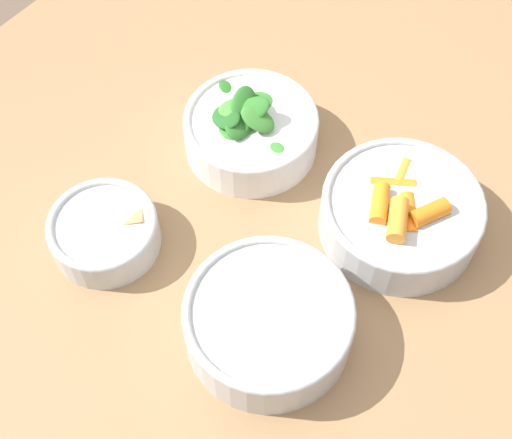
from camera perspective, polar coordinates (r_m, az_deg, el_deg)
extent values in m
plane|color=brown|center=(1.54, -0.05, -14.34)|extent=(10.00, 10.00, 0.00)
cube|color=#99724C|center=(0.88, -0.09, 1.11)|extent=(1.22, 0.95, 0.03)
cube|color=olive|center=(1.61, -0.20, 14.07)|extent=(0.06, 0.06, 0.72)
cylinder|color=silver|center=(0.84, 11.45, 0.33)|extent=(0.19, 0.19, 0.05)
torus|color=silver|center=(0.82, 11.76, 1.33)|extent=(0.19, 0.19, 0.01)
cylinder|color=orange|center=(0.82, 11.12, 0.18)|extent=(0.04, 0.05, 0.02)
cylinder|color=orange|center=(0.84, 10.81, 2.61)|extent=(0.05, 0.06, 0.02)
cylinder|color=orange|center=(0.84, 12.33, 1.88)|extent=(0.06, 0.04, 0.02)
cylinder|color=orange|center=(0.83, 10.86, 2.20)|extent=(0.05, 0.04, 0.02)
cylinder|color=orange|center=(0.85, 11.51, 3.39)|extent=(0.04, 0.03, 0.02)
cylinder|color=orange|center=(0.82, 12.05, 0.29)|extent=(0.06, 0.05, 0.02)
cylinder|color=orange|center=(0.79, 11.28, -0.02)|extent=(0.05, 0.04, 0.02)
cylinder|color=orange|center=(0.80, 9.88, 1.22)|extent=(0.05, 0.04, 0.02)
cylinder|color=orange|center=(0.81, 13.71, 0.51)|extent=(0.05, 0.04, 0.02)
cylinder|color=white|center=(0.89, -0.40, 6.95)|extent=(0.17, 0.17, 0.05)
torus|color=white|center=(0.87, -0.41, 8.01)|extent=(0.17, 0.17, 0.01)
ellipsoid|color=#2D7028|center=(0.91, 1.87, 9.44)|extent=(0.06, 0.05, 0.03)
ellipsoid|color=#2D7028|center=(0.92, -1.62, 10.33)|extent=(0.06, 0.06, 0.03)
ellipsoid|color=#3D8433|center=(0.85, 0.16, 8.01)|extent=(0.04, 0.05, 0.03)
ellipsoid|color=#2D7028|center=(0.87, -0.94, 9.00)|extent=(0.06, 0.05, 0.05)
ellipsoid|color=#2D7028|center=(0.88, -0.25, 9.21)|extent=(0.04, 0.04, 0.03)
ellipsoid|color=#3D8433|center=(0.86, 0.89, 5.84)|extent=(0.04, 0.06, 0.02)
ellipsoid|color=#3D8433|center=(0.86, -1.72, 7.44)|extent=(0.06, 0.05, 0.03)
ellipsoid|color=#2D7028|center=(0.86, -0.42, 8.71)|extent=(0.06, 0.06, 0.04)
ellipsoid|color=#2D7028|center=(0.86, -1.28, 7.74)|extent=(0.06, 0.05, 0.03)
ellipsoid|color=#4C933D|center=(0.88, -1.46, 8.92)|extent=(0.06, 0.05, 0.03)
ellipsoid|color=#235B23|center=(0.87, -2.40, 8.20)|extent=(0.05, 0.06, 0.03)
ellipsoid|color=#3D8433|center=(0.89, 0.13, 9.36)|extent=(0.06, 0.06, 0.02)
cylinder|color=silver|center=(0.75, 1.00, -8.26)|extent=(0.18, 0.18, 0.06)
torus|color=silver|center=(0.73, 1.04, -7.32)|extent=(0.18, 0.18, 0.01)
cylinder|color=brown|center=(0.76, 0.99, -8.54)|extent=(0.16, 0.16, 0.03)
ellipsoid|color=#A36B4C|center=(0.71, 1.38, -13.11)|extent=(0.01, 0.01, 0.01)
ellipsoid|color=#8E5B3D|center=(0.76, 4.12, -4.38)|extent=(0.01, 0.01, 0.01)
ellipsoid|color=#AD7551|center=(0.72, 4.01, -11.81)|extent=(0.01, 0.01, 0.01)
ellipsoid|color=#A36B4C|center=(0.74, -3.24, -7.20)|extent=(0.01, 0.01, 0.01)
ellipsoid|color=#A36B4C|center=(0.75, -3.47, -7.19)|extent=(0.01, 0.01, 0.01)
ellipsoid|color=#A36B4C|center=(0.74, 2.72, -8.64)|extent=(0.01, 0.01, 0.01)
ellipsoid|color=#8E5B3D|center=(0.74, 3.04, -7.66)|extent=(0.01, 0.01, 0.01)
ellipsoid|color=#A36B4C|center=(0.73, 0.98, -10.23)|extent=(0.01, 0.01, 0.01)
ellipsoid|color=#8E5B3D|center=(0.72, -3.96, -10.52)|extent=(0.01, 0.01, 0.01)
ellipsoid|color=#AD7551|center=(0.77, 1.66, -3.67)|extent=(0.01, 0.01, 0.01)
ellipsoid|color=#AD7551|center=(0.77, 0.94, -2.98)|extent=(0.01, 0.01, 0.01)
ellipsoid|color=#AD7551|center=(0.74, -2.98, -7.84)|extent=(0.01, 0.01, 0.01)
ellipsoid|color=#A36B4C|center=(0.74, 3.87, -7.75)|extent=(0.01, 0.01, 0.01)
ellipsoid|color=#8E5B3D|center=(0.77, 3.92, -3.43)|extent=(0.01, 0.01, 0.01)
ellipsoid|color=#8E5B3D|center=(0.73, 0.49, -10.66)|extent=(0.01, 0.01, 0.01)
cylinder|color=tan|center=(0.74, 2.29, -6.44)|extent=(0.03, 0.03, 0.01)
cylinder|color=#E0A88E|center=(0.74, 0.81, -7.29)|extent=(0.02, 0.02, 0.01)
cylinder|color=silver|center=(0.83, -12.00, -1.08)|extent=(0.13, 0.13, 0.04)
torus|color=silver|center=(0.82, -12.25, -0.33)|extent=(0.13, 0.13, 0.01)
cube|color=tan|center=(0.82, -13.32, -2.02)|extent=(0.06, 0.07, 0.02)
cube|color=tan|center=(0.83, -12.34, -0.06)|extent=(0.06, 0.05, 0.01)
cube|color=tan|center=(0.83, -10.73, 0.58)|extent=(0.07, 0.07, 0.02)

